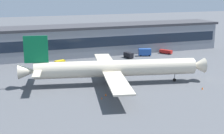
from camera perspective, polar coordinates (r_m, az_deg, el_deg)
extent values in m
plane|color=#4C4F54|center=(107.48, 0.93, -3.61)|extent=(600.00, 600.00, 0.00)
cube|color=gray|center=(160.17, -6.84, 4.41)|extent=(153.21, 18.78, 13.14)
cube|color=#38383D|center=(159.21, -6.91, 6.96)|extent=(156.27, 19.15, 1.20)
cube|color=#192333|center=(151.04, -5.96, 4.14)|extent=(150.15, 0.16, 4.73)
cylinder|color=beige|center=(110.26, 0.74, -0.23)|extent=(54.43, 17.44, 5.54)
cone|color=beige|center=(118.13, 14.75, 0.25)|extent=(6.02, 6.23, 5.26)
cone|color=beige|center=(109.73, -14.51, -0.74)|extent=(7.04, 6.20, 4.98)
cube|color=#0C723F|center=(107.94, -13.18, 3.02)|extent=(7.67, 2.20, 8.86)
cube|color=beige|center=(115.11, -12.52, 0.45)|extent=(4.54, 10.25, 0.30)
cube|color=beige|center=(103.30, -12.99, -1.06)|extent=(4.54, 10.25, 0.30)
cube|color=beige|center=(124.64, -1.24, 1.11)|extent=(11.27, 25.27, 0.50)
cube|color=beige|center=(95.74, 0.95, -2.71)|extent=(11.27, 25.27, 0.50)
cylinder|color=#99999E|center=(121.63, -0.55, -0.13)|extent=(5.13, 3.98, 3.05)
cylinder|color=#99999E|center=(99.93, 1.18, -3.17)|extent=(5.13, 3.98, 3.05)
cylinder|color=black|center=(116.43, 10.87, -2.22)|extent=(1.18, 0.73, 1.10)
cylinder|color=slate|center=(116.01, 10.91, -1.46)|extent=(0.24, 0.24, 2.67)
cylinder|color=black|center=(113.52, -0.82, -2.38)|extent=(1.18, 0.73, 1.10)
cylinder|color=slate|center=(113.09, -0.82, -1.60)|extent=(0.24, 0.24, 2.67)
cylinder|color=black|center=(108.78, -0.49, -3.09)|extent=(1.18, 0.73, 1.10)
cylinder|color=slate|center=(108.33, -0.49, -2.28)|extent=(0.24, 0.24, 2.67)
cube|color=#2651A5|center=(158.25, 5.76, 2.63)|extent=(6.46, 4.23, 3.20)
cube|color=black|center=(158.36, 6.36, 2.86)|extent=(2.71, 2.77, 0.80)
cylinder|color=black|center=(159.90, 6.45, 2.14)|extent=(0.76, 0.51, 0.70)
cylinder|color=black|center=(157.80, 6.56, 1.99)|extent=(0.76, 0.51, 0.70)
cylinder|color=black|center=(159.35, 4.95, 2.14)|extent=(0.76, 0.51, 0.70)
cylinder|color=black|center=(157.25, 5.04, 1.98)|extent=(0.76, 0.51, 0.70)
cube|color=black|center=(153.10, 2.91, 2.12)|extent=(3.23, 5.54, 2.20)
cube|color=black|center=(151.88, 3.23, 2.20)|extent=(2.36, 2.20, 0.55)
cylinder|color=black|center=(152.46, 3.61, 1.64)|extent=(0.44, 0.75, 0.70)
cylinder|color=black|center=(151.31, 3.00, 1.56)|extent=(0.44, 0.75, 0.70)
cylinder|color=black|center=(155.34, 2.81, 1.88)|extent=(0.44, 0.75, 0.70)
cylinder|color=black|center=(154.21, 2.21, 1.80)|extent=(0.44, 0.75, 0.70)
cube|color=red|center=(165.24, 9.41, 2.70)|extent=(5.10, 6.48, 1.60)
cube|color=black|center=(164.40, 9.96, 2.73)|extent=(2.75, 2.88, 0.40)
cylinder|color=black|center=(165.18, 10.23, 2.38)|extent=(0.63, 0.75, 0.70)
cylinder|color=black|center=(163.60, 9.95, 2.28)|extent=(0.63, 0.75, 0.70)
cylinder|color=black|center=(167.19, 8.86, 2.56)|extent=(0.63, 0.75, 0.70)
cylinder|color=black|center=(165.63, 8.57, 2.47)|extent=(0.63, 0.75, 0.70)
cube|color=yellow|center=(141.25, -9.12, 0.85)|extent=(4.79, 3.32, 1.50)
cube|color=black|center=(140.56, -9.54, 0.90)|extent=(2.05, 2.18, 0.38)
cylinder|color=black|center=(139.91, -9.45, 0.40)|extent=(0.76, 0.53, 0.70)
cylinder|color=black|center=(141.33, -9.82, 0.52)|extent=(0.76, 0.53, 0.70)
cylinder|color=black|center=(141.51, -8.39, 0.59)|extent=(0.76, 0.53, 0.70)
cylinder|color=black|center=(142.92, -8.77, 0.71)|extent=(0.76, 0.53, 0.70)
cone|color=#F2590C|center=(96.44, -1.81, -5.47)|extent=(0.45, 0.45, 0.56)
cone|color=#F2590C|center=(109.44, 15.53, -3.60)|extent=(0.59, 0.59, 0.74)
cone|color=#F2590C|center=(99.28, -1.11, -4.86)|extent=(0.55, 0.55, 0.69)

